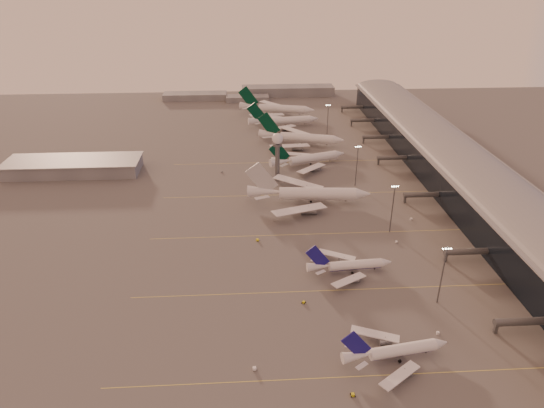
{
  "coord_description": "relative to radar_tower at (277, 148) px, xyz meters",
  "views": [
    {
      "loc": [
        -14.27,
        -145.5,
        116.23
      ],
      "look_at": [
        -1.4,
        66.98,
        10.78
      ],
      "focal_mm": 32.0,
      "sensor_mm": 36.0,
      "label": 1
    }
  ],
  "objects": [
    {
      "name": "ground",
      "position": [
        -5.0,
        -120.0,
        -20.95
      ],
      "size": [
        700.0,
        700.0,
        0.0
      ],
      "primitive_type": "plane",
      "color": "#5B5858",
      "rests_on": "ground"
    },
    {
      "name": "gsv_truck_c",
      "position": [
        -13.8,
        -69.77,
        -19.78
      ],
      "size": [
        6.01,
        3.94,
        2.29
      ],
      "color": "yellow",
      "rests_on": "ground"
    },
    {
      "name": "gsv_catering_b",
      "position": [
        64.52,
        -53.56,
        -19.08
      ],
      "size": [
        4.92,
        3.05,
        3.75
      ],
      "color": "white",
      "rests_on": "ground"
    },
    {
      "name": "mast_b",
      "position": [
        50.0,
        -65.0,
        -7.21
      ],
      "size": [
        3.6,
        0.56,
        25.0
      ],
      "color": "#505256",
      "rests_on": "ground"
    },
    {
      "name": "terminal",
      "position": [
        102.88,
        -9.91,
        -10.43
      ],
      "size": [
        57.0,
        362.0,
        23.04
      ],
      "color": "black",
      "rests_on": "ground"
    },
    {
      "name": "gsv_truck_d",
      "position": [
        -33.6,
        14.78,
        -19.87
      ],
      "size": [
        3.04,
        5.52,
        2.11
      ],
      "color": "slate",
      "rests_on": "ground"
    },
    {
      "name": "gsv_tug_mid",
      "position": [
        1.85,
        -117.45,
        -20.51
      ],
      "size": [
        3.47,
        3.08,
        0.85
      ],
      "color": "yellow",
      "rests_on": "ground"
    },
    {
      "name": "greentail_a",
      "position": [
        21.57,
        23.43,
        -17.53
      ],
      "size": [
        51.39,
        40.83,
        19.36
      ],
      "color": "white",
      "rests_on": "ground"
    },
    {
      "name": "gsv_tug_near",
      "position": [
        11.27,
        -162.53,
        -20.48
      ],
      "size": [
        1.92,
        3.2,
        0.91
      ],
      "color": "yellow",
      "rests_on": "ground"
    },
    {
      "name": "gsv_tug_far",
      "position": [
        18.39,
        -10.67,
        -20.39
      ],
      "size": [
        4.3,
        4.29,
        1.08
      ],
      "color": "white",
      "rests_on": "ground"
    },
    {
      "name": "greentail_d",
      "position": [
        9.6,
        140.53,
        -16.73
      ],
      "size": [
        64.64,
        51.59,
        23.9
      ],
      "color": "white",
      "rests_on": "ground"
    },
    {
      "name": "gsv_catering_a",
      "position": [
        46.9,
        -137.47,
        -19.08
      ],
      "size": [
        4.88,
        2.89,
        3.74
      ],
      "color": "white",
      "rests_on": "ground"
    },
    {
      "name": "gsv_truck_b",
      "position": [
        50.59,
        -75.68,
        -19.91
      ],
      "size": [
        5.36,
        3.21,
        2.04
      ],
      "color": "white",
      "rests_on": "ground"
    },
    {
      "name": "mast_a",
      "position": [
        53.0,
        -120.0,
        -7.21
      ],
      "size": [
        3.6,
        0.56,
        25.0
      ],
      "color": "#505256",
      "rests_on": "ground"
    },
    {
      "name": "greentail_c",
      "position": [
        12.81,
        107.19,
        -17.24
      ],
      "size": [
        57.67,
        46.32,
        20.99
      ],
      "color": "white",
      "rests_on": "ground"
    },
    {
      "name": "radar_tower",
      "position": [
        0.0,
        0.0,
        0.0
      ],
      "size": [
        6.4,
        6.4,
        31.1
      ],
      "color": "#505256",
      "rests_on": "ground"
    },
    {
      "name": "distant_horizon",
      "position": [
        -2.38,
        205.14,
        -17.06
      ],
      "size": [
        165.0,
        37.5,
        9.0
      ],
      "color": "slate",
      "rests_on": "ground"
    },
    {
      "name": "hangar",
      "position": [
        -125.0,
        20.0,
        -16.63
      ],
      "size": [
        82.0,
        27.0,
        8.5
      ],
      "color": "slate",
      "rests_on": "ground"
    },
    {
      "name": "narrowbody_mid",
      "position": [
        23.31,
        -98.01,
        -18.0
      ],
      "size": [
        37.3,
        29.7,
        14.57
      ],
      "color": "white",
      "rests_on": "ground"
    },
    {
      "name": "mast_c",
      "position": [
        45.0,
        -10.0,
        -7.21
      ],
      "size": [
        3.6,
        0.56,
        25.0
      ],
      "color": "#505256",
      "rests_on": "ground"
    },
    {
      "name": "narrowbody_near",
      "position": [
        28.06,
        -148.39,
        -17.97
      ],
      "size": [
        37.5,
        29.72,
        14.72
      ],
      "color": "white",
      "rests_on": "ground"
    },
    {
      "name": "gsv_truck_a",
      "position": [
        -17.42,
        -150.29,
        -19.75
      ],
      "size": [
        6.06,
        2.96,
        2.34
      ],
      "color": "white",
      "rests_on": "ground"
    },
    {
      "name": "greentail_b",
      "position": [
        21.59,
        62.97,
        -16.94
      ],
      "size": [
        60.98,
        48.58,
        22.71
      ],
      "color": "white",
      "rests_on": "ground"
    },
    {
      "name": "mast_d",
      "position": [
        43.0,
        80.0,
        -7.21
      ],
      "size": [
        3.6,
        0.56,
        25.0
      ],
      "color": "#505256",
      "rests_on": "ground"
    },
    {
      "name": "widebody_white",
      "position": [
        15.01,
        -31.22,
        -16.85
      ],
      "size": [
        67.15,
        53.6,
        23.62
      ],
      "color": "white",
      "rests_on": "ground"
    },
    {
      "name": "taxiway_markings",
      "position": [
        25.0,
        -64.0,
        -20.94
      ],
      "size": [
        180.0,
        185.25,
        0.02
      ],
      "color": "#E9D752",
      "rests_on": "ground"
    }
  ]
}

